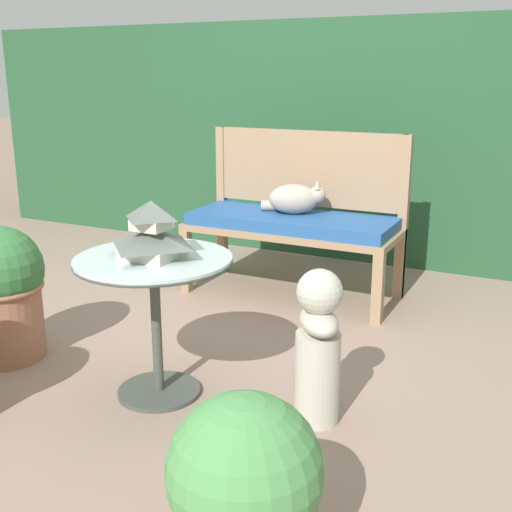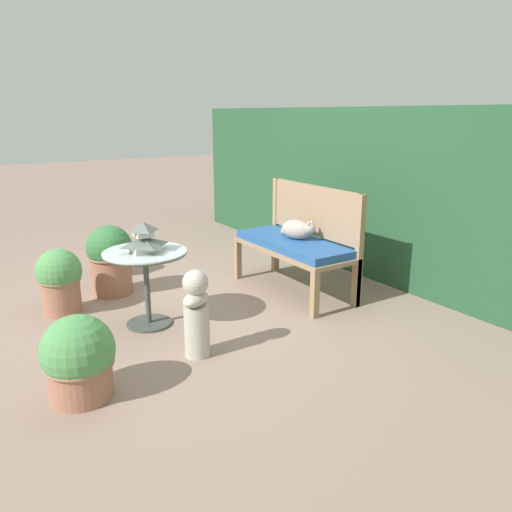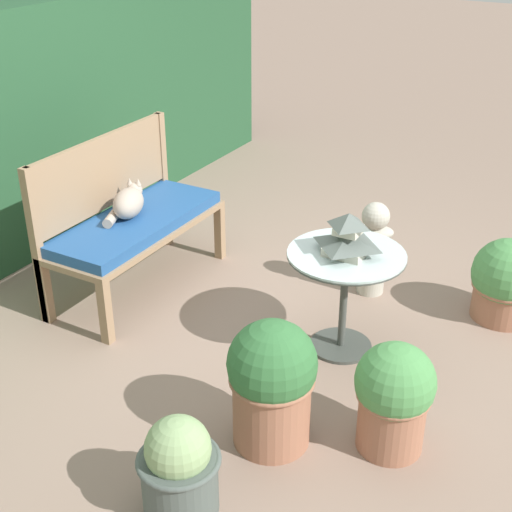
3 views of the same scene
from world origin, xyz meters
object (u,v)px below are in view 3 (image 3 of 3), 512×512
(cat, at_px, (128,202))
(potted_plant_hedge_corner, at_px, (272,382))
(garden_bust, at_px, (373,247))
(potted_plant_bench_right, at_px, (506,281))
(garden_bench, at_px, (137,228))
(patio_table, at_px, (345,274))
(potted_plant_table_far, at_px, (179,468))
(pagoda_birdhouse, at_px, (348,236))
(potted_plant_path_edge, at_px, (394,396))

(cat, height_order, potted_plant_hedge_corner, cat)
(garden_bust, bearing_deg, potted_plant_bench_right, -27.74)
(garden_bench, distance_m, patio_table, 1.48)
(cat, relative_size, potted_plant_table_far, 0.87)
(garden_bench, height_order, potted_plant_table_far, garden_bench)
(garden_bust, xyz_separation_m, potted_plant_bench_right, (0.11, -0.84, -0.07))
(patio_table, bearing_deg, pagoda_birdhouse, 94.76)
(cat, xyz_separation_m, pagoda_birdhouse, (0.01, -1.53, 0.12))
(potted_plant_hedge_corner, distance_m, potted_plant_bench_right, 1.87)
(garden_bench, height_order, potted_plant_path_edge, potted_plant_path_edge)
(cat, relative_size, pagoda_birdhouse, 1.43)
(potted_plant_hedge_corner, height_order, potted_plant_bench_right, potted_plant_hedge_corner)
(patio_table, bearing_deg, garden_bench, 90.13)
(patio_table, height_order, potted_plant_hedge_corner, potted_plant_hedge_corner)
(patio_table, distance_m, potted_plant_path_edge, 0.87)
(potted_plant_table_far, bearing_deg, potted_plant_hedge_corner, -12.89)
(pagoda_birdhouse, height_order, potted_plant_table_far, pagoda_birdhouse)
(garden_bench, distance_m, cat, 0.18)
(garden_bench, bearing_deg, patio_table, -89.87)
(potted_plant_hedge_corner, distance_m, potted_plant_table_far, 0.61)
(potted_plant_bench_right, bearing_deg, pagoda_birdhouse, 137.41)
(patio_table, bearing_deg, potted_plant_table_far, 175.56)
(patio_table, relative_size, potted_plant_bench_right, 1.25)
(garden_bust, bearing_deg, garden_bench, 172.21)
(potted_plant_hedge_corner, distance_m, potted_plant_path_edge, 0.58)
(potted_plant_hedge_corner, bearing_deg, garden_bench, 58.98)
(patio_table, xyz_separation_m, potted_plant_table_far, (-1.49, 0.12, -0.26))
(garden_bench, relative_size, potted_plant_bench_right, 2.49)
(cat, bearing_deg, potted_plant_path_edge, -128.92)
(cat, distance_m, pagoda_birdhouse, 1.53)
(cat, relative_size, patio_table, 0.63)
(garden_bust, height_order, potted_plant_table_far, garden_bust)
(garden_bench, height_order, pagoda_birdhouse, pagoda_birdhouse)
(patio_table, xyz_separation_m, garden_bust, (0.71, 0.09, -0.16))
(potted_plant_hedge_corner, bearing_deg, patio_table, 1.16)
(potted_plant_path_edge, bearing_deg, garden_bench, 72.05)
(garden_bench, distance_m, potted_plant_bench_right, 2.38)
(potted_plant_table_far, bearing_deg, potted_plant_bench_right, -20.60)
(cat, xyz_separation_m, potted_plant_bench_right, (0.82, -2.28, -0.36))
(cat, bearing_deg, garden_bench, -107.56)
(cat, bearing_deg, pagoda_birdhouse, -111.23)
(pagoda_birdhouse, relative_size, garden_bust, 0.46)
(garden_bench, xyz_separation_m, garden_bust, (0.71, -1.38, -0.11))
(cat, height_order, pagoda_birdhouse, pagoda_birdhouse)
(pagoda_birdhouse, bearing_deg, potted_plant_path_edge, -140.59)
(patio_table, height_order, garden_bust, garden_bust)
(potted_plant_table_far, bearing_deg, cat, 43.73)
(potted_plant_path_edge, height_order, potted_plant_bench_right, potted_plant_path_edge)
(cat, distance_m, garden_bust, 1.63)
(garden_bench, height_order, garden_bust, garden_bust)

